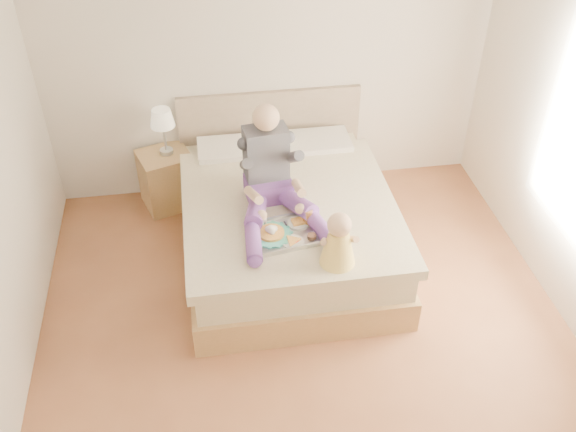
{
  "coord_description": "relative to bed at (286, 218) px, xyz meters",
  "views": [
    {
      "loc": [
        -0.64,
        -3.14,
        3.71
      ],
      "look_at": [
        -0.05,
        0.62,
        0.7
      ],
      "focal_mm": 40.0,
      "sensor_mm": 36.0,
      "label": 1
    }
  ],
  "objects": [
    {
      "name": "room",
      "position": [
        0.08,
        -1.08,
        1.19
      ],
      "size": [
        4.02,
        4.22,
        2.71
      ],
      "color": "brown",
      "rests_on": "ground"
    },
    {
      "name": "bed",
      "position": [
        0.0,
        0.0,
        0.0
      ],
      "size": [
        1.7,
        2.18,
        1.0
      ],
      "color": "#A07C4A",
      "rests_on": "ground"
    },
    {
      "name": "nightstand",
      "position": [
        -1.0,
        0.8,
        -0.04
      ],
      "size": [
        0.55,
        0.52,
        0.55
      ],
      "rotation": [
        0.0,
        0.0,
        0.32
      ],
      "color": "#A07C4A",
      "rests_on": "ground"
    },
    {
      "name": "lamp",
      "position": [
        -0.97,
        0.81,
        0.57
      ],
      "size": [
        0.22,
        0.22,
        0.44
      ],
      "color": "silver",
      "rests_on": "nightstand"
    },
    {
      "name": "adult",
      "position": [
        -0.14,
        -0.19,
        0.54
      ],
      "size": [
        0.71,
        1.05,
        0.84
      ],
      "rotation": [
        0.0,
        0.0,
        0.12
      ],
      "color": "#5E3584",
      "rests_on": "bed"
    },
    {
      "name": "tray",
      "position": [
        -0.1,
        -0.56,
        0.33
      ],
      "size": [
        0.56,
        0.47,
        0.15
      ],
      "rotation": [
        0.0,
        0.0,
        0.16
      ],
      "color": "silver",
      "rests_on": "bed"
    },
    {
      "name": "baby",
      "position": [
        0.23,
        -0.91,
        0.47
      ],
      "size": [
        0.28,
        0.38,
        0.43
      ],
      "rotation": [
        0.0,
        0.0,
        -0.01
      ],
      "color": "#FBD34F",
      "rests_on": "bed"
    }
  ]
}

